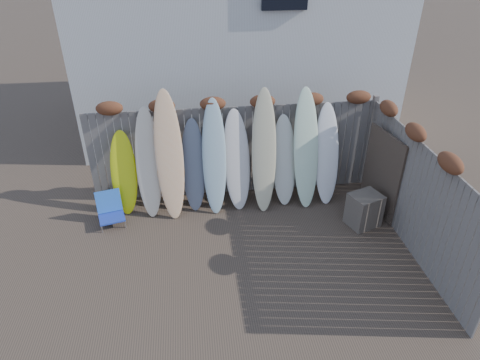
{
  "coord_description": "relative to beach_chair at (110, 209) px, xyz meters",
  "views": [
    {
      "loc": [
        -0.85,
        -5.66,
        5.19
      ],
      "look_at": [
        0.0,
        1.2,
        1.0
      ],
      "focal_mm": 32.0,
      "sensor_mm": 36.0,
      "label": 1
    }
  ],
  "objects": [
    {
      "name": "surfboard_9",
      "position": [
        4.47,
        0.4,
        0.73
      ],
      "size": [
        0.52,
        0.74,
        2.06
      ],
      "primitive_type": "ellipsoid",
      "rotation": [
        -0.31,
        0.0,
        -0.02
      ],
      "color": "white",
      "rests_on": "ground"
    },
    {
      "name": "surfboard_0",
      "position": [
        0.29,
        0.47,
        0.54
      ],
      "size": [
        0.52,
        0.61,
        1.68
      ],
      "primitive_type": "ellipsoid",
      "rotation": [
        -0.31,
        0.0,
        0.0
      ],
      "color": "#E9F20F",
      "rests_on": "ground"
    },
    {
      "name": "back_fence",
      "position": [
        2.61,
        0.84,
        0.89
      ],
      "size": [
        6.05,
        0.28,
        2.24
      ],
      "color": "slate",
      "rests_on": "ground"
    },
    {
      "name": "lattice_panel",
      "position": [
        5.42,
        -0.26,
        0.57
      ],
      "size": [
        0.24,
        1.15,
        1.74
      ],
      "primitive_type": "cube",
      "rotation": [
        0.0,
        0.0,
        0.16
      ],
      "color": "#45372A",
      "rests_on": "ground"
    },
    {
      "name": "surfboard_8",
      "position": [
        4.01,
        0.38,
        0.9
      ],
      "size": [
        0.52,
        0.84,
        2.4
      ],
      "primitive_type": "ellipsoid",
      "rotation": [
        -0.31,
        0.0,
        -0.0
      ],
      "color": "#D6F4CE",
      "rests_on": "ground"
    },
    {
      "name": "house",
      "position": [
        3.05,
        4.95,
        2.9
      ],
      "size": [
        8.5,
        5.5,
        6.33
      ],
      "color": "silver",
      "rests_on": "ground"
    },
    {
      "name": "surfboard_1",
      "position": [
        0.81,
        0.39,
        0.78
      ],
      "size": [
        0.49,
        0.76,
        2.15
      ],
      "primitive_type": "ellipsoid",
      "rotation": [
        -0.31,
        0.0,
        -0.01
      ],
      "color": "beige",
      "rests_on": "ground"
    },
    {
      "name": "surfboard_5",
      "position": [
        2.58,
        0.41,
        0.71
      ],
      "size": [
        0.59,
        0.75,
        2.02
      ],
      "primitive_type": "ellipsoid",
      "rotation": [
        -0.31,
        0.0,
        0.07
      ],
      "color": "silver",
      "rests_on": "ground"
    },
    {
      "name": "surfboard_7",
      "position": [
        3.58,
        0.43,
        0.63
      ],
      "size": [
        0.5,
        0.66,
        1.85
      ],
      "primitive_type": "ellipsoid",
      "rotation": [
        -0.31,
        0.0,
        0.01
      ],
      "color": "silver",
      "rests_on": "ground"
    },
    {
      "name": "surfboard_3",
      "position": [
        1.7,
        0.46,
        0.63
      ],
      "size": [
        0.51,
        0.68,
        1.85
      ],
      "primitive_type": "ellipsoid",
      "rotation": [
        -0.31,
        0.0,
        -0.05
      ],
      "color": "slate",
      "rests_on": "ground"
    },
    {
      "name": "wooden_crate",
      "position": [
        4.97,
        -0.69,
        0.04
      ],
      "size": [
        0.72,
        0.66,
        0.68
      ],
      "primitive_type": "cube",
      "rotation": [
        0.0,
        0.0,
        0.36
      ],
      "color": "brown",
      "rests_on": "ground"
    },
    {
      "name": "ground",
      "position": [
        2.55,
        -1.55,
        -0.3
      ],
      "size": [
        80.0,
        80.0,
        0.0
      ],
      "primitive_type": "plane",
      "color": "#493A2D"
    },
    {
      "name": "surfboard_4",
      "position": [
        2.12,
        0.37,
        0.84
      ],
      "size": [
        0.52,
        0.82,
        2.27
      ],
      "primitive_type": "ellipsoid",
      "rotation": [
        -0.31,
        0.0,
        -0.06
      ],
      "color": "#A6C5D0",
      "rests_on": "ground"
    },
    {
      "name": "surfboard_6",
      "position": [
        3.13,
        0.35,
        0.92
      ],
      "size": [
        0.58,
        0.9,
        2.44
      ],
      "primitive_type": "ellipsoid",
      "rotation": [
        -0.31,
        0.0,
        -0.1
      ],
      "color": "beige",
      "rests_on": "ground"
    },
    {
      "name": "surfboard_2",
      "position": [
        1.24,
        0.33,
        0.95
      ],
      "size": [
        0.61,
        0.91,
        2.49
      ],
      "primitive_type": "ellipsoid",
      "rotation": [
        -0.31,
        0.0,
        0.07
      ],
      "color": "#FFA276",
      "rests_on": "ground"
    },
    {
      "name": "beach_chair",
      "position": [
        0.0,
        0.0,
        0.0
      ],
      "size": [
        0.59,
        0.62,
        0.65
      ],
      "color": "#233DAF",
      "rests_on": "ground"
    },
    {
      "name": "right_fence",
      "position": [
        5.55,
        -1.3,
        0.84
      ],
      "size": [
        0.28,
        4.4,
        2.24
      ],
      "color": "slate",
      "rests_on": "ground"
    }
  ]
}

